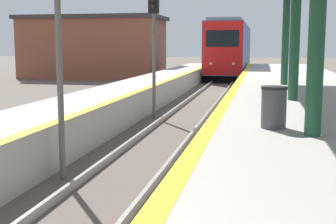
{
  "coord_description": "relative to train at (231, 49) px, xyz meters",
  "views": [
    {
      "loc": [
        2.64,
        -1.75,
        2.64
      ],
      "look_at": [
        -1.26,
        17.76,
        -0.21
      ],
      "focal_mm": 50.0,
      "sensor_mm": 36.0,
      "label": 1
    }
  ],
  "objects": [
    {
      "name": "station_building",
      "position": [
        -10.75,
        -4.43,
        0.18
      ],
      "size": [
        11.29,
        6.21,
        4.94
      ],
      "color": "brown",
      "rests_on": "ground"
    },
    {
      "name": "signal_mid",
      "position": [
        -1.13,
        -24.47,
        0.93
      ],
      "size": [
        0.36,
        0.31,
        4.64
      ],
      "color": "#595959",
      "rests_on": "ground"
    },
    {
      "name": "train",
      "position": [
        0.0,
        0.0,
        0.0
      ],
      "size": [
        2.79,
        17.94,
        4.53
      ],
      "color": "black",
      "rests_on": "ground"
    },
    {
      "name": "signal_near",
      "position": [
        -1.19,
        -32.31,
        0.93
      ],
      "size": [
        0.36,
        0.31,
        4.64
      ],
      "color": "#595959",
      "rests_on": "ground"
    },
    {
      "name": "trash_bin",
      "position": [
        2.9,
        -31.44,
        -0.87
      ],
      "size": [
        0.51,
        0.51,
        0.83
      ],
      "color": "#4C4C51",
      "rests_on": "platform_right"
    }
  ]
}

